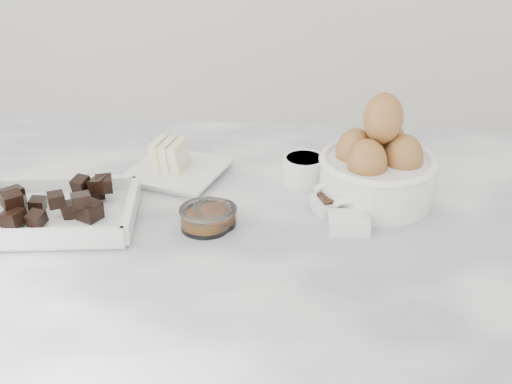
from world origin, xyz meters
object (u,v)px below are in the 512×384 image
butter_plate (176,165)px  vanilla_spoon (332,200)px  salt_spoon (348,218)px  egg_bowl (378,166)px  chocolate_dish (57,208)px  sugar_ramekin (304,168)px  zest_bowl (215,215)px  honey_bowl (205,217)px

butter_plate → vanilla_spoon: 0.27m
vanilla_spoon → salt_spoon: bearing=-65.4°
egg_bowl → chocolate_dish: bearing=-165.7°
egg_bowl → vanilla_spoon: egg_bowl is taller
chocolate_dish → egg_bowl: 0.49m
salt_spoon → vanilla_spoon: bearing=114.6°
sugar_ramekin → salt_spoon: size_ratio=0.97×
vanilla_spoon → salt_spoon: 0.06m
vanilla_spoon → salt_spoon: size_ratio=1.13×
sugar_ramekin → egg_bowl: 0.13m
egg_bowl → vanilla_spoon: (-0.07, -0.04, -0.04)m
butter_plate → zest_bowl: (0.09, -0.16, -0.00)m
honey_bowl → salt_spoon: (0.21, 0.02, -0.00)m
chocolate_dish → sugar_ramekin: chocolate_dish is taller
zest_bowl → salt_spoon: salt_spoon is taller
sugar_ramekin → vanilla_spoon: (0.05, -0.09, -0.01)m
chocolate_dish → salt_spoon: (0.43, 0.03, -0.01)m
salt_spoon → honey_bowl: bearing=-173.5°
egg_bowl → sugar_ramekin: bearing=155.9°
egg_bowl → salt_spoon: size_ratio=2.44×
salt_spoon → egg_bowl: bearing=64.2°
honey_bowl → zest_bowl: 0.02m
sugar_ramekin → egg_bowl: egg_bowl is taller
butter_plate → salt_spoon: (0.28, -0.14, -0.00)m
butter_plate → chocolate_dish: bearing=-129.7°
sugar_ramekin → vanilla_spoon: 0.10m
chocolate_dish → honey_bowl: size_ratio=3.25×
sugar_ramekin → butter_plate: bearing=179.8°
chocolate_dish → vanilla_spoon: (0.40, 0.08, -0.01)m
chocolate_dish → salt_spoon: chocolate_dish is taller
zest_bowl → butter_plate: bearing=119.9°
sugar_ramekin → vanilla_spoon: size_ratio=0.86×
honey_bowl → zest_bowl: size_ratio=1.15×
vanilla_spoon → salt_spoon: same height
chocolate_dish → vanilla_spoon: 0.41m
butter_plate → vanilla_spoon: (0.26, -0.09, -0.00)m
honey_bowl → sugar_ramekin: bearing=50.5°
sugar_ramekin → zest_bowl: 0.20m
honey_bowl → salt_spoon: salt_spoon is taller
sugar_ramekin → zest_bowl: sugar_ramekin is taller
sugar_ramekin → egg_bowl: (0.11, -0.05, 0.03)m
salt_spoon → zest_bowl: bearing=-176.4°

